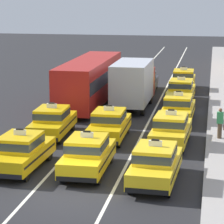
{
  "coord_description": "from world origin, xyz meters",
  "views": [
    {
      "loc": [
        5.44,
        -20.37,
        8.05
      ],
      "look_at": [
        -0.1,
        9.87,
        1.3
      ],
      "focal_mm": 89.64,
      "sensor_mm": 36.0,
      "label": 1
    }
  ],
  "objects_px": {
    "taxi_left_second": "(53,121)",
    "sedan_center_fourth": "(146,81)",
    "taxi_right_nearest": "(155,163)",
    "taxi_right_fifth": "(183,79)",
    "taxi_right_third": "(178,108)",
    "taxi_right_second": "(171,129)",
    "taxi_left_nearest": "(21,151)",
    "pedestrian_mid_block": "(220,123)",
    "taxi_right_fourth": "(181,90)",
    "bus_left_third": "(90,80)",
    "taxi_center_second": "(109,124)",
    "taxi_center_nearest": "(88,154)",
    "box_truck_center_third": "(134,82)",
    "taxi_left_fourth": "(114,73)"
  },
  "relations": [
    {
      "from": "taxi_center_nearest",
      "to": "taxi_right_fifth",
      "type": "height_order",
      "value": "same"
    },
    {
      "from": "taxi_left_nearest",
      "to": "box_truck_center_third",
      "type": "bearing_deg",
      "value": 78.1
    },
    {
      "from": "taxi_right_fifth",
      "to": "box_truck_center_third",
      "type": "bearing_deg",
      "value": -111.62
    },
    {
      "from": "taxi_left_second",
      "to": "taxi_right_fifth",
      "type": "bearing_deg",
      "value": 68.63
    },
    {
      "from": "taxi_left_nearest",
      "to": "taxi_right_second",
      "type": "relative_size",
      "value": 1.0
    },
    {
      "from": "taxi_right_nearest",
      "to": "taxi_left_second",
      "type": "bearing_deg",
      "value": 134.05
    },
    {
      "from": "taxi_right_third",
      "to": "taxi_right_second",
      "type": "bearing_deg",
      "value": -90.23
    },
    {
      "from": "taxi_left_second",
      "to": "pedestrian_mid_block",
      "type": "relative_size",
      "value": 2.77
    },
    {
      "from": "taxi_right_nearest",
      "to": "taxi_right_second",
      "type": "distance_m",
      "value": 6.07
    },
    {
      "from": "pedestrian_mid_block",
      "to": "sedan_center_fourth",
      "type": "bearing_deg",
      "value": 112.06
    },
    {
      "from": "taxi_right_fourth",
      "to": "sedan_center_fourth",
      "type": "bearing_deg",
      "value": 127.6
    },
    {
      "from": "taxi_left_second",
      "to": "taxi_right_fourth",
      "type": "relative_size",
      "value": 1.0
    },
    {
      "from": "taxi_center_second",
      "to": "taxi_center_nearest",
      "type": "bearing_deg",
      "value": -89.11
    },
    {
      "from": "box_truck_center_third",
      "to": "taxi_right_fifth",
      "type": "xyz_separation_m",
      "value": [
        3.01,
        7.59,
        -0.9
      ]
    },
    {
      "from": "taxi_left_nearest",
      "to": "taxi_right_nearest",
      "type": "height_order",
      "value": "same"
    },
    {
      "from": "taxi_right_second",
      "to": "taxi_right_fourth",
      "type": "relative_size",
      "value": 1.01
    },
    {
      "from": "taxi_center_second",
      "to": "taxi_right_third",
      "type": "xyz_separation_m",
      "value": [
        3.42,
        4.98,
        0.0
      ]
    },
    {
      "from": "taxi_right_third",
      "to": "taxi_right_fourth",
      "type": "height_order",
      "value": "same"
    },
    {
      "from": "taxi_left_nearest",
      "to": "taxi_right_fifth",
      "type": "height_order",
      "value": "same"
    },
    {
      "from": "taxi_left_second",
      "to": "taxi_right_nearest",
      "type": "xyz_separation_m",
      "value": [
        6.45,
        -6.67,
        0.0
      ]
    },
    {
      "from": "sedan_center_fourth",
      "to": "taxi_right_third",
      "type": "height_order",
      "value": "taxi_right_third"
    },
    {
      "from": "pedestrian_mid_block",
      "to": "taxi_right_third",
      "type": "bearing_deg",
      "value": 121.32
    },
    {
      "from": "taxi_center_second",
      "to": "taxi_right_fifth",
      "type": "height_order",
      "value": "same"
    },
    {
      "from": "taxi_left_second",
      "to": "taxi_left_nearest",
      "type": "bearing_deg",
      "value": -87.41
    },
    {
      "from": "pedestrian_mid_block",
      "to": "taxi_center_second",
      "type": "bearing_deg",
      "value": -172.03
    },
    {
      "from": "taxi_left_fourth",
      "to": "taxi_center_nearest",
      "type": "height_order",
      "value": "same"
    },
    {
      "from": "taxi_left_nearest",
      "to": "taxi_right_nearest",
      "type": "distance_m",
      "value": 6.23
    },
    {
      "from": "taxi_left_nearest",
      "to": "taxi_left_fourth",
      "type": "relative_size",
      "value": 1.0
    },
    {
      "from": "sedan_center_fourth",
      "to": "taxi_right_fifth",
      "type": "height_order",
      "value": "taxi_right_fifth"
    },
    {
      "from": "taxi_right_third",
      "to": "bus_left_third",
      "type": "bearing_deg",
      "value": 148.0
    },
    {
      "from": "taxi_left_second",
      "to": "taxi_right_fourth",
      "type": "distance_m",
      "value": 12.84
    },
    {
      "from": "taxi_left_nearest",
      "to": "taxi_right_fifth",
      "type": "relative_size",
      "value": 1.01
    },
    {
      "from": "taxi_center_second",
      "to": "taxi_right_nearest",
      "type": "xyz_separation_m",
      "value": [
        3.22,
        -6.59,
        0.0
      ]
    },
    {
      "from": "taxi_right_nearest",
      "to": "taxi_right_fifth",
      "type": "relative_size",
      "value": 1.01
    },
    {
      "from": "taxi_left_nearest",
      "to": "taxi_left_second",
      "type": "relative_size",
      "value": 1.0
    },
    {
      "from": "taxi_left_second",
      "to": "sedan_center_fourth",
      "type": "distance_m",
      "value": 15.48
    },
    {
      "from": "taxi_right_nearest",
      "to": "taxi_right_fifth",
      "type": "bearing_deg",
      "value": 90.28
    },
    {
      "from": "taxi_center_second",
      "to": "taxi_right_fourth",
      "type": "height_order",
      "value": "same"
    },
    {
      "from": "box_truck_center_third",
      "to": "taxi_right_second",
      "type": "bearing_deg",
      "value": -70.28
    },
    {
      "from": "taxi_left_nearest",
      "to": "sedan_center_fourth",
      "type": "xyz_separation_m",
      "value": [
        3.1,
        21.04,
        -0.03
      ]
    },
    {
      "from": "taxi_left_second",
      "to": "box_truck_center_third",
      "type": "xyz_separation_m",
      "value": [
        3.33,
        8.61,
        0.9
      ]
    },
    {
      "from": "taxi_right_second",
      "to": "taxi_left_second",
      "type": "bearing_deg",
      "value": 174.77
    },
    {
      "from": "taxi_left_fourth",
      "to": "taxi_right_third",
      "type": "distance_m",
      "value": 15.26
    },
    {
      "from": "taxi_left_nearest",
      "to": "taxi_right_fourth",
      "type": "relative_size",
      "value": 1.0
    },
    {
      "from": "taxi_right_fourth",
      "to": "taxi_center_second",
      "type": "bearing_deg",
      "value": -106.01
    },
    {
      "from": "taxi_right_fifth",
      "to": "pedestrian_mid_block",
      "type": "height_order",
      "value": "taxi_right_fifth"
    },
    {
      "from": "box_truck_center_third",
      "to": "pedestrian_mid_block",
      "type": "xyz_separation_m",
      "value": [
        5.85,
        -7.86,
        -0.8
      ]
    },
    {
      "from": "taxi_left_fourth",
      "to": "taxi_right_second",
      "type": "distance_m",
      "value": 20.36
    },
    {
      "from": "taxi_right_nearest",
      "to": "taxi_right_fifth",
      "type": "xyz_separation_m",
      "value": [
        -0.11,
        22.88,
        0.0
      ]
    },
    {
      "from": "taxi_right_nearest",
      "to": "bus_left_third",
      "type": "bearing_deg",
      "value": 112.01
    }
  ]
}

